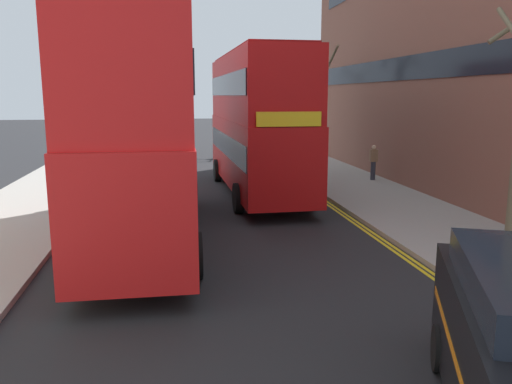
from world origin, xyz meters
name	(u,v)px	position (x,y,z in m)	size (l,w,h in m)	color
sidewalk_right	(401,209)	(6.50, 16.00, 0.07)	(4.00, 80.00, 0.14)	#9E9991
sidewalk_left	(7,224)	(-6.50, 16.00, 0.07)	(4.00, 80.00, 0.14)	#9E9991
kerb_line_outer	(366,228)	(4.40, 14.00, 0.00)	(0.10, 56.00, 0.01)	yellow
kerb_line_inner	(361,228)	(4.24, 14.00, 0.00)	(0.10, 56.00, 0.01)	yellow
double_decker_bus_away	(142,131)	(-2.17, 13.82, 3.03)	(2.87, 10.83, 5.64)	red
double_decker_bus_oncoming	(256,120)	(2.00, 20.01, 3.03)	(2.94, 10.85, 5.64)	#B20F0F
pedestrian_far	(373,162)	(7.75, 21.75, 0.99)	(0.34, 0.22, 1.62)	#2D2D38
street_tree_near	(319,110)	(6.27, 25.70, 3.23)	(1.54, 1.42, 6.36)	#6B6047
street_tree_mid	(268,113)	(5.32, 35.09, 2.80)	(2.03, 2.02, 5.97)	#6B6047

